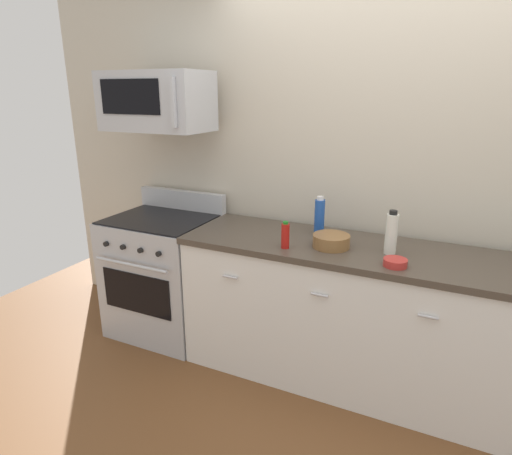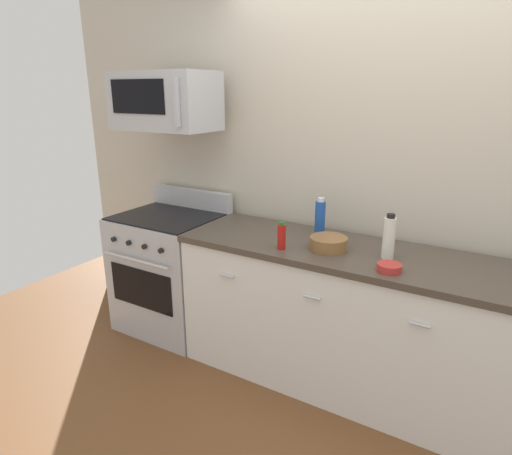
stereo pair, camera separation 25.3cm
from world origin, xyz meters
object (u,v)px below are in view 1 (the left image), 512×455
(bottle_soda_blue, at_px, (319,217))
(bowl_red_small, at_px, (395,262))
(bottle_hot_sauce_red, at_px, (285,235))
(bowl_wooden_salad, at_px, (331,241))
(microwave, at_px, (157,101))
(bottle_vinegar_white, at_px, (391,233))
(range_oven, at_px, (164,274))

(bottle_soda_blue, xyz_separation_m, bowl_red_small, (0.53, -0.33, -0.10))
(bottle_hot_sauce_red, bearing_deg, bowl_wooden_salad, 28.51)
(bottle_soda_blue, bearing_deg, bowl_wooden_salad, -53.92)
(microwave, bearing_deg, bottle_vinegar_white, -2.32)
(range_oven, relative_size, bottle_hot_sauce_red, 6.48)
(bottle_vinegar_white, bearing_deg, bowl_red_small, -72.52)
(bowl_wooden_salad, distance_m, bowl_red_small, 0.42)
(microwave, height_order, bottle_vinegar_white, microwave)
(microwave, height_order, bowl_red_small, microwave)
(bowl_wooden_salad, bearing_deg, bowl_red_small, -19.94)
(bowl_red_small, bearing_deg, bowl_wooden_salad, 160.06)
(range_oven, relative_size, bowl_wooden_salad, 4.81)
(range_oven, height_order, bowl_red_small, range_oven)
(bottle_soda_blue, bearing_deg, bottle_hot_sauce_red, -108.76)
(bottle_vinegar_white, distance_m, bowl_wooden_salad, 0.35)
(microwave, relative_size, bowl_wooden_salad, 3.35)
(range_oven, xyz_separation_m, bottle_hot_sauce_red, (1.07, -0.20, 0.53))
(bottle_vinegar_white, height_order, bottle_hot_sauce_red, bottle_vinegar_white)
(microwave, relative_size, bottle_vinegar_white, 2.88)
(range_oven, bearing_deg, bowl_wooden_salad, -2.75)
(microwave, distance_m, bowl_red_small, 1.91)
(bottle_vinegar_white, bearing_deg, microwave, 177.68)
(bottle_vinegar_white, relative_size, bowl_red_small, 2.03)
(microwave, height_order, bottle_hot_sauce_red, microwave)
(bottle_hot_sauce_red, distance_m, bowl_wooden_salad, 0.28)
(range_oven, distance_m, bowl_wooden_salad, 1.41)
(range_oven, xyz_separation_m, microwave, (0.00, 0.04, 1.28))
(bottle_soda_blue, relative_size, bottle_vinegar_white, 1.00)
(range_oven, xyz_separation_m, bowl_wooden_salad, (1.31, -0.06, 0.49))
(bottle_hot_sauce_red, distance_m, bowl_red_small, 0.64)
(bottle_soda_blue, bearing_deg, bottle_vinegar_white, -17.11)
(bowl_wooden_salad, relative_size, bowl_red_small, 1.75)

